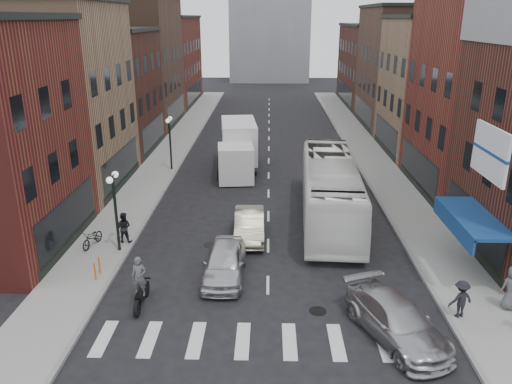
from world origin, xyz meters
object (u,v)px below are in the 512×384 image
billboard_sign (492,154)px  sedan_left_far (249,225)px  bike_rack (97,268)px  sedan_left_near (224,262)px  streetlamp_near (114,198)px  ped_left_solo (124,227)px  streetlamp_far (170,133)px  motorcycle_rider (140,284)px  ped_right_a (461,299)px  transit_bus (330,189)px  box_truck (238,148)px  curb_car (397,320)px  ped_right_c (512,288)px  parked_bicycle (92,238)px

billboard_sign → sedan_left_far: billboard_sign is taller
bike_rack → sedan_left_near: bearing=3.6°
streetlamp_near → sedan_left_far: size_ratio=0.94×
ped_left_solo → sedan_left_far: bearing=-165.4°
streetlamp_far → motorcycle_rider: bearing=-83.1°
streetlamp_near → ped_right_a: bearing=-20.2°
transit_bus → bike_rack: bearing=-142.7°
motorcycle_rider → box_truck: bearing=81.1°
bike_rack → transit_bus: size_ratio=0.06×
streetlamp_far → motorcycle_rider: (2.28, -18.82, -1.88)m
curb_car → ped_left_solo: size_ratio=3.10×
transit_bus → ped_right_c: 11.41m
bike_rack → ped_left_solo: bearing=86.9°
sedan_left_far → billboard_sign: bearing=-31.6°
transit_bus → sedan_left_far: 5.44m
streetlamp_far → box_truck: bearing=1.7°
parked_bicycle → ped_right_c: bearing=-2.7°
sedan_left_far → parked_bicycle: size_ratio=2.57×
bike_rack → ped_right_a: (15.00, -2.74, 0.36)m
motorcycle_rider → ped_left_solo: bearing=111.0°
motorcycle_rider → curb_car: 9.97m
parked_bicycle → billboard_sign: bearing=0.5°
transit_bus → parked_bicycle: transit_bus is taller
ped_right_a → streetlamp_near: bearing=-37.6°
billboard_sign → ped_right_c: 5.33m
sedan_left_far → parked_bicycle: 8.02m
streetlamp_near → ped_left_solo: 2.19m
streetlamp_far → parked_bicycle: size_ratio=2.41×
streetlamp_near → motorcycle_rider: 5.66m
ped_left_solo → bike_rack: bearing=92.3°
streetlamp_near → curb_car: 13.96m
sedan_left_near → ped_right_a: ped_right_a is taller
transit_bus → ped_right_c: (6.07, -9.63, -0.69)m
ped_right_a → curb_car: bearing=6.6°
parked_bicycle → ped_left_solo: (1.46, 0.56, 0.36)m
transit_bus → ped_left_solo: bearing=-157.4°
streetlamp_far → sedan_left_near: streetlamp_far is taller
billboard_sign → parked_bicycle: bearing=167.4°
parked_bicycle → ped_right_a: (16.26, -5.85, 0.32)m
streetlamp_near → curb_car: (12.08, -6.65, -2.19)m
motorcycle_rider → sedan_left_far: (4.11, 6.82, -0.31)m
ped_right_a → motorcycle_rider: bearing=-20.2°
sedan_left_near → streetlamp_far: bearing=109.4°
sedan_left_near → curb_car: size_ratio=0.90×
bike_rack → sedan_left_far: bearing=35.5°
sedan_left_near → curb_car: 7.91m
curb_car → sedan_left_far: bearing=101.7°
curb_car → box_truck: bearing=86.9°
streetlamp_near → ped_right_c: bearing=-15.8°
curb_car → ped_left_solo: 14.29m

